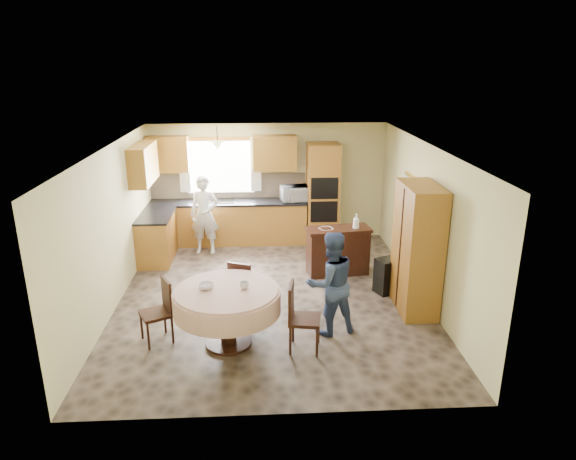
# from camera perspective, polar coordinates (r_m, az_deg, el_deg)

# --- Properties ---
(floor) EXTENTS (5.00, 6.00, 0.01)m
(floor) POSITION_cam_1_polar(r_m,az_deg,el_deg) (8.64, -1.77, -7.36)
(floor) COLOR brown
(floor) RESTS_ON ground
(ceiling) EXTENTS (5.00, 6.00, 0.01)m
(ceiling) POSITION_cam_1_polar(r_m,az_deg,el_deg) (7.88, -1.96, 9.22)
(ceiling) COLOR white
(ceiling) RESTS_ON wall_back
(wall_back) EXTENTS (5.00, 0.02, 2.50)m
(wall_back) POSITION_cam_1_polar(r_m,az_deg,el_deg) (11.07, -2.26, 5.34)
(wall_back) COLOR #C3BB7D
(wall_back) RESTS_ON floor
(wall_front) EXTENTS (5.00, 0.02, 2.50)m
(wall_front) POSITION_cam_1_polar(r_m,az_deg,el_deg) (5.40, -1.04, -9.32)
(wall_front) COLOR #C3BB7D
(wall_front) RESTS_ON floor
(wall_left) EXTENTS (0.02, 6.00, 2.50)m
(wall_left) POSITION_cam_1_polar(r_m,az_deg,el_deg) (8.50, -18.96, 0.22)
(wall_left) COLOR #C3BB7D
(wall_left) RESTS_ON floor
(wall_right) EXTENTS (0.02, 6.00, 2.50)m
(wall_right) POSITION_cam_1_polar(r_m,az_deg,el_deg) (8.60, 15.03, 0.81)
(wall_right) COLOR #C3BB7D
(wall_right) RESTS_ON floor
(window) EXTENTS (1.40, 0.03, 1.10)m
(window) POSITION_cam_1_polar(r_m,az_deg,el_deg) (11.00, -7.53, 6.98)
(window) COLOR white
(window) RESTS_ON wall_back
(curtain_left) EXTENTS (0.22, 0.02, 1.15)m
(curtain_left) POSITION_cam_1_polar(r_m,az_deg,el_deg) (11.03, -11.48, 7.06)
(curtain_left) COLOR white
(curtain_left) RESTS_ON wall_back
(curtain_right) EXTENTS (0.22, 0.02, 1.15)m
(curtain_right) POSITION_cam_1_polar(r_m,az_deg,el_deg) (10.91, -3.60, 7.28)
(curtain_right) COLOR white
(curtain_right) RESTS_ON wall_back
(base_cab_back) EXTENTS (3.30, 0.60, 0.88)m
(base_cab_back) POSITION_cam_1_polar(r_m,az_deg,el_deg) (11.01, -6.60, 0.79)
(base_cab_back) COLOR #C78835
(base_cab_back) RESTS_ON floor
(counter_back) EXTENTS (3.30, 0.64, 0.04)m
(counter_back) POSITION_cam_1_polar(r_m,az_deg,el_deg) (10.88, -6.69, 3.09)
(counter_back) COLOR black
(counter_back) RESTS_ON base_cab_back
(base_cab_left) EXTENTS (0.60, 1.20, 0.88)m
(base_cab_left) POSITION_cam_1_polar(r_m,az_deg,el_deg) (10.34, -14.35, -0.88)
(base_cab_left) COLOR #C78835
(base_cab_left) RESTS_ON floor
(counter_left) EXTENTS (0.64, 1.20, 0.04)m
(counter_left) POSITION_cam_1_polar(r_m,az_deg,el_deg) (10.20, -14.56, 1.56)
(counter_left) COLOR black
(counter_left) RESTS_ON base_cab_left
(backsplash) EXTENTS (3.30, 0.02, 0.55)m
(backsplash) POSITION_cam_1_polar(r_m,az_deg,el_deg) (11.09, -6.66, 4.89)
(backsplash) COLOR tan
(backsplash) RESTS_ON wall_back
(wall_cab_left) EXTENTS (0.85, 0.33, 0.72)m
(wall_cab_left) POSITION_cam_1_polar(r_m,az_deg,el_deg) (10.94, -13.20, 8.24)
(wall_cab_left) COLOR #AE802B
(wall_cab_left) RESTS_ON wall_back
(wall_cab_right) EXTENTS (0.90, 0.33, 0.72)m
(wall_cab_right) POSITION_cam_1_polar(r_m,az_deg,el_deg) (10.78, -1.48, 8.57)
(wall_cab_right) COLOR #AE802B
(wall_cab_right) RESTS_ON wall_back
(wall_cab_side) EXTENTS (0.33, 1.20, 0.72)m
(wall_cab_side) POSITION_cam_1_polar(r_m,az_deg,el_deg) (9.99, -15.79, 7.09)
(wall_cab_side) COLOR #AE802B
(wall_cab_side) RESTS_ON wall_left
(oven_tower) EXTENTS (0.66, 0.62, 2.12)m
(oven_tower) POSITION_cam_1_polar(r_m,az_deg,el_deg) (10.89, 3.86, 4.06)
(oven_tower) COLOR #C78835
(oven_tower) RESTS_ON floor
(oven_upper) EXTENTS (0.56, 0.01, 0.45)m
(oven_upper) POSITION_cam_1_polar(r_m,az_deg,el_deg) (10.54, 4.09, 4.64)
(oven_upper) COLOR black
(oven_upper) RESTS_ON oven_tower
(oven_lower) EXTENTS (0.56, 0.01, 0.45)m
(oven_lower) POSITION_cam_1_polar(r_m,az_deg,el_deg) (10.67, 4.03, 2.03)
(oven_lower) COLOR black
(oven_lower) RESTS_ON oven_tower
(pendant) EXTENTS (0.36, 0.36, 0.18)m
(pendant) POSITION_cam_1_polar(r_m,az_deg,el_deg) (10.44, -7.83, 9.25)
(pendant) COLOR beige
(pendant) RESTS_ON ceiling
(sideboard) EXTENTS (1.20, 0.63, 0.82)m
(sideboard) POSITION_cam_1_polar(r_m,az_deg,el_deg) (9.42, 5.54, -2.47)
(sideboard) COLOR #37190F
(sideboard) RESTS_ON floor
(space_heater) EXTENTS (0.52, 0.45, 0.60)m
(space_heater) POSITION_cam_1_polar(r_m,az_deg,el_deg) (8.84, 11.16, -4.98)
(space_heater) COLOR black
(space_heater) RESTS_ON floor
(cupboard) EXTENTS (0.53, 1.05, 2.01)m
(cupboard) POSITION_cam_1_polar(r_m,az_deg,el_deg) (8.11, 14.16, -2.04)
(cupboard) COLOR #C78835
(cupboard) RESTS_ON floor
(dining_table) EXTENTS (1.46, 1.46, 0.83)m
(dining_table) POSITION_cam_1_polar(r_m,az_deg,el_deg) (7.05, -6.79, -7.91)
(dining_table) COLOR #37190F
(dining_table) RESTS_ON floor
(chair_left) EXTENTS (0.53, 0.53, 0.91)m
(chair_left) POSITION_cam_1_polar(r_m,az_deg,el_deg) (7.39, -13.99, -8.35)
(chair_left) COLOR #37190F
(chair_left) RESTS_ON floor
(chair_back) EXTENTS (0.50, 0.50, 0.90)m
(chair_back) POSITION_cam_1_polar(r_m,az_deg,el_deg) (7.88, -5.10, -6.15)
(chair_back) COLOR #37190F
(chair_back) RESTS_ON floor
(chair_right) EXTENTS (0.48, 0.48, 0.96)m
(chair_right) POSITION_cam_1_polar(r_m,az_deg,el_deg) (6.96, 1.24, -9.28)
(chair_right) COLOR #37190F
(chair_right) RESTS_ON floor
(framed_picture) EXTENTS (0.06, 0.52, 0.43)m
(framed_picture) POSITION_cam_1_polar(r_m,az_deg,el_deg) (9.34, 13.33, 4.76)
(framed_picture) COLOR gold
(framed_picture) RESTS_ON wall_right
(microwave) EXTENTS (0.62, 0.47, 0.32)m
(microwave) POSITION_cam_1_polar(r_m,az_deg,el_deg) (10.79, 0.75, 4.07)
(microwave) COLOR silver
(microwave) RESTS_ON counter_back
(person_sink) EXTENTS (0.62, 0.45, 1.59)m
(person_sink) POSITION_cam_1_polar(r_m,az_deg,el_deg) (10.41, -9.25, 1.66)
(person_sink) COLOR silver
(person_sink) RESTS_ON floor
(person_dining) EXTENTS (0.88, 0.78, 1.53)m
(person_dining) POSITION_cam_1_polar(r_m,az_deg,el_deg) (7.29, 4.75, -5.92)
(person_dining) COLOR navy
(person_dining) RESTS_ON floor
(bowl_sideboard) EXTENTS (0.31, 0.31, 0.06)m
(bowl_sideboard) POSITION_cam_1_polar(r_m,az_deg,el_deg) (9.24, 4.23, 0.04)
(bowl_sideboard) COLOR #B2B2B2
(bowl_sideboard) RESTS_ON sideboard
(bottle_sideboard) EXTENTS (0.12, 0.12, 0.31)m
(bottle_sideboard) POSITION_cam_1_polar(r_m,az_deg,el_deg) (9.29, 7.57, 0.84)
(bottle_sideboard) COLOR silver
(bottle_sideboard) RESTS_ON sideboard
(cup_table) EXTENTS (0.17, 0.17, 0.10)m
(cup_table) POSITION_cam_1_polar(r_m,az_deg,el_deg) (6.95, -4.89, -6.15)
(cup_table) COLOR #B2B2B2
(cup_table) RESTS_ON dining_table
(bowl_table) EXTENTS (0.27, 0.27, 0.07)m
(bowl_table) POSITION_cam_1_polar(r_m,az_deg,el_deg) (7.02, -9.07, -6.20)
(bowl_table) COLOR #B2B2B2
(bowl_table) RESTS_ON dining_table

